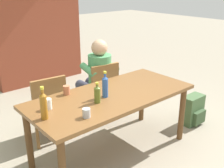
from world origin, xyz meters
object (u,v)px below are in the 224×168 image
Objects in this scene: brick_kiosk at (21,7)px; cup_terracotta at (67,90)px; bottle_blue at (105,86)px; cup_white at (48,104)px; dining_table at (112,101)px; chair_far_left at (47,105)px; bottle_amber at (44,105)px; bottle_olive at (97,94)px; person_in_white_shirt at (96,75)px; cup_steel at (86,113)px; backpack_by_near_side at (193,110)px; chair_far_right at (101,89)px.

cup_terracotta is at bearing -106.12° from brick_kiosk.
cup_white is at bearing 167.99° from bottle_blue.
bottle_blue reaches higher than dining_table.
brick_kiosk is at bearing 73.88° from cup_terracotta.
cup_terracotta is 0.04× the size of brick_kiosk.
dining_table is at bearing -59.21° from chair_far_left.
dining_table is at bearing -40.37° from cup_terracotta.
bottle_amber is 3.80m from brick_kiosk.
bottle_olive is 0.41m from cup_terracotta.
cup_terracotta is (0.45, 0.36, -0.08)m from bottle_amber.
person_in_white_shirt reaches higher than bottle_amber.
cup_steel is 3.92m from brick_kiosk.
dining_table is 1.42m from backpack_by_near_side.
dining_table is 6.53× the size of bottle_blue.
chair_far_left is at bearing -180.00° from chair_far_right.
bottle_blue is (-0.51, -0.73, 0.38)m from chair_far_right.
person_in_white_shirt reaches higher than bottle_olive.
cup_steel is 0.03× the size of brick_kiosk.
brick_kiosk is (0.96, 2.75, 0.92)m from chair_far_left.
person_in_white_shirt is at bearing -92.43° from brick_kiosk.
chair_far_right is (0.41, 0.72, -0.17)m from dining_table.
chair_far_left is 0.51m from cup_terracotta.
brick_kiosk reaches higher than cup_terracotta.
chair_far_right is at bearing -94.79° from person_in_white_shirt.
backpack_by_near_side is (1.70, -0.53, -0.60)m from cup_terracotta.
bottle_amber is at bearing -117.71° from chair_far_left.
backpack_by_near_side is at bearing 1.42° from cup_steel.
bottle_amber is (-0.83, -0.04, 0.22)m from dining_table.
dining_table is 6.01× the size of bottle_amber.
cup_terracotta is (-0.80, -0.51, 0.14)m from person_in_white_shirt.
cup_terracotta is (-0.38, 0.32, 0.14)m from dining_table.
bottle_blue is (0.15, 0.06, 0.03)m from bottle_olive.
bottle_blue is (-0.52, -0.84, 0.22)m from person_in_white_shirt.
cup_white is (-0.60, 0.13, -0.07)m from bottle_blue.
chair_far_right is at bearing 26.90° from cup_terracotta.
bottle_olive reaches higher than chair_far_left.
brick_kiosk is at bearing 74.17° from cup_steel.
person_in_white_shirt is at bearing 131.02° from backpack_by_near_side.
dining_table is 0.85m from chair_far_right.
dining_table is at bearing 3.20° from bottle_blue.
cup_steel is (0.30, -0.22, -0.09)m from bottle_amber.
backpack_by_near_side is at bearing -4.58° from bottle_amber.
dining_table is at bearing -9.87° from cup_white.
bottle_amber is at bearing 175.42° from backpack_by_near_side.
bottle_blue reaches higher than cup_steel.
dining_table is at bearing -119.73° from chair_far_right.
chair_far_right is 8.20× the size of cup_white.
brick_kiosk is at bearing 87.57° from person_in_white_shirt.
chair_far_left reaches higher than dining_table.
person_in_white_shirt reaches higher than cup_white.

